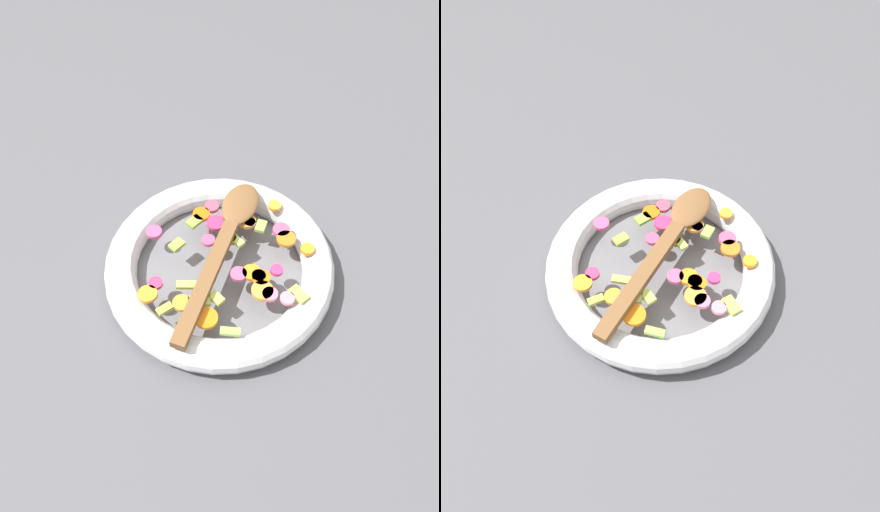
# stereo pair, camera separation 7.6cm
# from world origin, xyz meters

# --- Properties ---
(ground_plane) EXTENTS (4.00, 4.00, 0.00)m
(ground_plane) POSITION_xyz_m (0.00, 0.00, 0.00)
(ground_plane) COLOR #4C4C51
(skillet) EXTENTS (0.36, 0.36, 0.05)m
(skillet) POSITION_xyz_m (0.00, 0.00, 0.02)
(skillet) COLOR slate
(skillet) RESTS_ON ground_plane
(chopped_vegetables) EXTENTS (0.26, 0.25, 0.01)m
(chopped_vegetables) POSITION_xyz_m (0.02, -0.01, 0.05)
(chopped_vegetables) COLOR orange
(chopped_vegetables) RESTS_ON skillet
(wooden_spoon) EXTENTS (0.13, 0.31, 0.01)m
(wooden_spoon) POSITION_xyz_m (0.01, 0.02, 0.06)
(wooden_spoon) COLOR brown
(wooden_spoon) RESTS_ON chopped_vegetables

